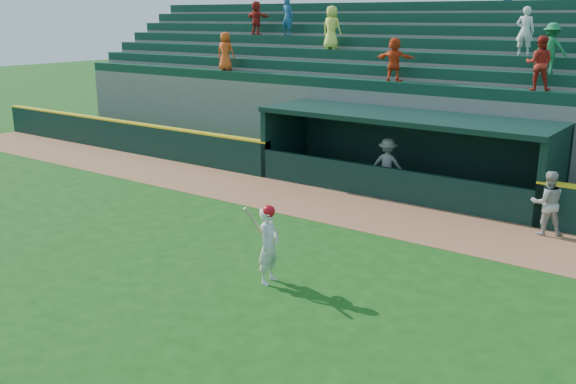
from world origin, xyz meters
name	(u,v)px	position (x,y,z in m)	size (l,w,h in m)	color
ground	(246,262)	(0.00, 0.00, 0.00)	(120.00, 120.00, 0.00)	#164611
warning_track	(356,211)	(0.00, 4.90, 0.01)	(40.00, 3.00, 0.01)	#925E3A
field_wall_left	(121,136)	(-12.25, 6.55, 0.60)	(15.50, 0.30, 1.20)	black
wall_stripe_left	(120,121)	(-12.25, 6.55, 1.23)	(15.50, 0.32, 0.06)	yellow
dugout_player_front	(547,203)	(4.92, 6.01, 0.84)	(0.81, 0.63, 1.67)	#A8A8A3
dugout_player_inside	(388,165)	(-0.39, 7.48, 0.84)	(1.09, 0.63, 1.69)	#A1A19C
dugout	(407,147)	(0.00, 8.00, 1.36)	(9.40, 2.80, 2.46)	slate
stands	(464,100)	(0.01, 12.56, 2.40)	(34.50, 6.31, 7.55)	slate
batter_at_plate	(269,244)	(1.12, -0.60, 0.85)	(0.55, 0.78, 1.71)	silver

